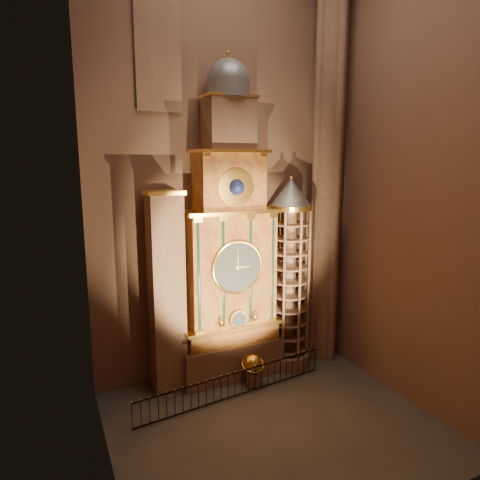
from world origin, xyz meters
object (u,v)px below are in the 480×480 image
astronomical_clock (230,256)px  stair_turret (289,276)px  celestial_globe (253,368)px  iron_railing (235,385)px  portrait_tower (167,292)px

astronomical_clock → stair_turret: (3.50, -0.26, -1.41)m
stair_turret → astronomical_clock: bearing=175.7°
celestial_globe → iron_railing: bearing=-153.3°
celestial_globe → portrait_tower: bearing=157.8°
astronomical_clock → celestial_globe: astronomical_clock is taller
portrait_tower → stair_turret: bearing=-2.3°
portrait_tower → astronomical_clock: bearing=-0.3°
astronomical_clock → iron_railing: astronomical_clock is taller
portrait_tower → iron_railing: 5.68m
astronomical_clock → portrait_tower: (-3.40, 0.02, -1.53)m
stair_turret → celestial_globe: bearing=-155.1°
celestial_globe → astronomical_clock: bearing=110.1°
iron_railing → stair_turret: bearing=25.4°
iron_railing → celestial_globe: bearing=26.7°
portrait_tower → iron_railing: portrait_tower is taller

